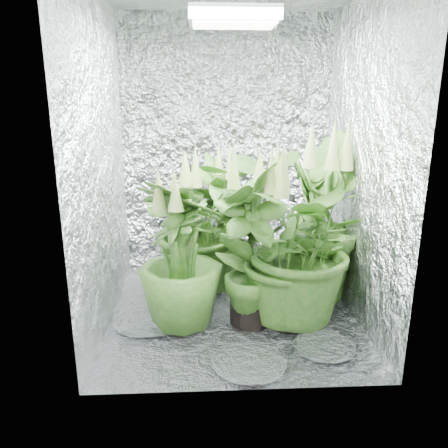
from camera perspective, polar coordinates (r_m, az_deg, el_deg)
ground at (r=2.99m, az=1.09°, el=-11.65°), size 1.60×1.60×0.00m
walls at (r=2.68m, az=1.20°, el=7.70°), size 1.62×1.62×2.00m
grow_lamp at (r=2.69m, az=1.31°, el=25.41°), size 0.50×0.30×0.22m
plant_a at (r=3.16m, az=-2.87°, el=-0.26°), size 1.05×1.05×1.06m
plant_b at (r=3.38m, az=-0.60°, el=0.54°), size 0.72×0.72×1.06m
plant_c at (r=3.08m, az=12.55°, el=0.44°), size 0.72×0.72×1.25m
plant_d at (r=2.67m, az=-5.70°, el=-4.34°), size 0.71×0.71×1.02m
plant_e at (r=2.69m, az=9.01°, el=-2.68°), size 0.93×0.93×1.12m
plant_f at (r=2.69m, az=3.62°, el=-2.78°), size 0.77×0.77×1.12m
circulation_fan at (r=3.38m, az=10.82°, el=-5.70°), size 0.18×0.31×0.36m
plant_label at (r=2.76m, az=10.16°, el=-7.46°), size 0.05×0.03×0.08m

